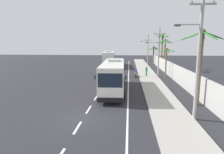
# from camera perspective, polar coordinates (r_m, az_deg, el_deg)

# --- Properties ---
(ground_plane) EXTENTS (160.00, 160.00, 0.00)m
(ground_plane) POSITION_cam_1_polar(r_m,az_deg,el_deg) (15.28, -8.53, -12.00)
(ground_plane) COLOR #28282D
(sidewalk_kerb) EXTENTS (3.20, 90.00, 0.14)m
(sidewalk_kerb) POSITION_cam_1_polar(r_m,az_deg,el_deg) (24.63, 12.81, -3.47)
(sidewalk_kerb) COLOR #A8A399
(sidewalk_kerb) RESTS_ON ground
(lane_markings) EXTENTS (3.55, 71.58, 0.01)m
(lane_markings) POSITION_cam_1_polar(r_m,az_deg,el_deg) (29.26, 2.29, -1.24)
(lane_markings) COLOR white
(lane_markings) RESTS_ON ground
(boundary_wall) EXTENTS (0.24, 60.00, 2.47)m
(boundary_wall) POSITION_cam_1_polar(r_m,az_deg,el_deg) (29.00, 19.32, 0.57)
(boundary_wall) COLOR #B2B2AD
(boundary_wall) RESTS_ON ground
(coach_bus_foreground) EXTENTS (3.12, 11.88, 3.77)m
(coach_bus_foreground) POSITION_cam_1_polar(r_m,az_deg,el_deg) (23.01, 0.41, 0.64)
(coach_bus_foreground) COLOR silver
(coach_bus_foreground) RESTS_ON ground
(coach_bus_far_lane) EXTENTS (3.66, 12.03, 3.92)m
(coach_bus_far_lane) POSITION_cam_1_polar(r_m,az_deg,el_deg) (48.09, -1.02, 5.61)
(coach_bus_far_lane) COLOR white
(coach_bus_far_lane) RESTS_ON ground
(motorcycle_beside_bus) EXTENTS (0.56, 1.96, 1.57)m
(motorcycle_beside_bus) POSITION_cam_1_polar(r_m,az_deg,el_deg) (32.92, 7.03, 1.07)
(motorcycle_beside_bus) COLOR black
(motorcycle_beside_bus) RESTS_ON ground
(pedestrian_near_kerb) EXTENTS (0.36, 0.36, 1.64)m
(pedestrian_near_kerb) POSITION_cam_1_polar(r_m,az_deg,el_deg) (33.63, 10.20, 1.79)
(pedestrian_near_kerb) COLOR #2D7A47
(pedestrian_near_kerb) RESTS_ON sidewalk_kerb
(utility_pole_nearest) EXTENTS (2.75, 0.24, 9.53)m
(utility_pole_nearest) POSITION_cam_1_polar(r_m,az_deg,el_deg) (15.09, 24.25, 6.62)
(utility_pole_nearest) COLOR #9E9E99
(utility_pole_nearest) RESTS_ON ground
(utility_pole_mid) EXTENTS (3.40, 0.24, 8.32)m
(utility_pole_mid) POSITION_cam_1_polar(r_m,az_deg,el_deg) (34.50, 13.60, 7.62)
(utility_pole_mid) COLOR #9E9E99
(utility_pole_mid) RESTS_ON ground
(utility_pole_far) EXTENTS (3.00, 0.24, 8.15)m
(utility_pole_far) POSITION_cam_1_polar(r_m,az_deg,el_deg) (54.20, 10.52, 8.37)
(utility_pole_far) COLOR #9E9E99
(utility_pole_far) RESTS_ON ground
(palm_nearest) EXTENTS (3.61, 3.47, 6.61)m
(palm_nearest) POSITION_cam_1_polar(r_m,az_deg,el_deg) (41.65, 15.40, 8.21)
(palm_nearest) COLOR brown
(palm_nearest) RESTS_ON ground
(palm_second) EXTENTS (3.78, 3.75, 6.95)m
(palm_second) POSITION_cam_1_polar(r_m,az_deg,el_deg) (19.00, 24.87, 6.09)
(palm_second) COLOR brown
(palm_second) RESTS_ON ground
(palm_third) EXTENTS (3.83, 3.73, 4.97)m
(palm_third) POSITION_cam_1_polar(r_m,az_deg,el_deg) (53.00, 12.28, 7.38)
(palm_third) COLOR brown
(palm_third) RESTS_ON ground
(palm_fourth) EXTENTS (3.26, 3.04, 7.80)m
(palm_fourth) POSITION_cam_1_polar(r_m,az_deg,el_deg) (45.68, 14.70, 9.26)
(palm_fourth) COLOR brown
(palm_fourth) RESTS_ON ground
(palm_farthest) EXTENTS (2.55, 2.61, 4.99)m
(palm_farthest) POSITION_cam_1_polar(r_m,az_deg,el_deg) (32.43, 15.86, 6.17)
(palm_farthest) COLOR brown
(palm_farthest) RESTS_ON ground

